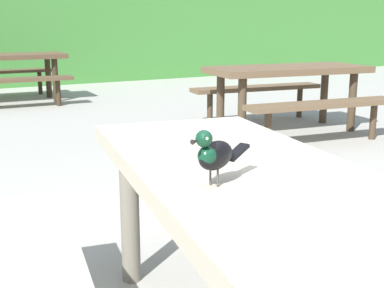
{
  "coord_description": "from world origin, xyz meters",
  "views": [
    {
      "loc": [
        -1.33,
        -1.22,
        1.24
      ],
      "look_at": [
        -0.53,
        0.23,
        0.84
      ],
      "focal_mm": 48.3,
      "sensor_mm": 36.0,
      "label": 1
    }
  ],
  "objects_px": {
    "picnic_table_mid_left": "(4,66)",
    "bird_grackle": "(214,154)",
    "picnic_table_foreground": "(245,216)",
    "picnic_table_mid_right": "(287,83)"
  },
  "relations": [
    {
      "from": "bird_grackle",
      "to": "picnic_table_mid_left",
      "type": "bearing_deg",
      "value": 85.68
    },
    {
      "from": "bird_grackle",
      "to": "picnic_table_mid_right",
      "type": "bearing_deg",
      "value": 47.91
    },
    {
      "from": "picnic_table_mid_left",
      "to": "picnic_table_mid_right",
      "type": "distance_m",
      "value": 4.49
    },
    {
      "from": "picnic_table_mid_left",
      "to": "picnic_table_mid_right",
      "type": "relative_size",
      "value": 0.96
    },
    {
      "from": "picnic_table_foreground",
      "to": "bird_grackle",
      "type": "relative_size",
      "value": 7.18
    },
    {
      "from": "picnic_table_foreground",
      "to": "picnic_table_mid_left",
      "type": "bearing_deg",
      "value": 87.35
    },
    {
      "from": "picnic_table_mid_left",
      "to": "bird_grackle",
      "type": "bearing_deg",
      "value": -94.32
    },
    {
      "from": "picnic_table_foreground",
      "to": "picnic_table_mid_left",
      "type": "xyz_separation_m",
      "value": [
        0.32,
        6.92,
        0.0
      ]
    },
    {
      "from": "picnic_table_foreground",
      "to": "bird_grackle",
      "type": "bearing_deg",
      "value": -148.41
    },
    {
      "from": "bird_grackle",
      "to": "picnic_table_mid_left",
      "type": "distance_m",
      "value": 7.08
    }
  ]
}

